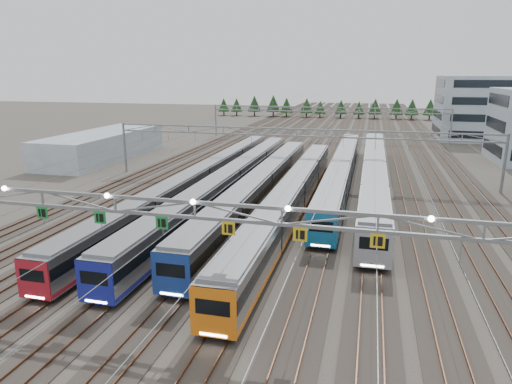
% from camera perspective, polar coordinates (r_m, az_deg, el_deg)
% --- Properties ---
extents(ground, '(400.00, 400.00, 0.00)m').
position_cam_1_polar(ground, '(31.89, -7.22, -14.88)').
color(ground, '#47423A').
rests_on(ground, ground).
extents(track_bed, '(54.00, 260.00, 5.42)m').
position_cam_1_polar(track_bed, '(126.97, 9.41, 8.02)').
color(track_bed, '#2D2823').
rests_on(track_bed, ground).
extents(train_a, '(2.61, 64.15, 3.40)m').
position_cam_1_polar(train_a, '(61.53, -6.92, 1.65)').
color(train_a, black).
rests_on(train_a, ground).
extents(train_b, '(2.78, 60.71, 3.62)m').
position_cam_1_polar(train_b, '(58.85, -3.28, 1.25)').
color(train_b, black).
rests_on(train_b, ground).
extents(train_c, '(2.90, 52.76, 3.78)m').
position_cam_1_polar(train_c, '(55.99, 0.57, 0.66)').
color(train_c, black).
rests_on(train_c, ground).
extents(train_d, '(2.88, 54.71, 3.76)m').
position_cam_1_polar(train_d, '(52.14, 4.57, -0.45)').
color(train_d, black).
rests_on(train_d, ground).
extents(train_e, '(2.88, 54.39, 3.76)m').
position_cam_1_polar(train_e, '(66.89, 10.66, 2.70)').
color(train_e, black).
rests_on(train_e, ground).
extents(train_f, '(3.06, 58.20, 3.98)m').
position_cam_1_polar(train_f, '(65.22, 14.52, 2.29)').
color(train_f, black).
rests_on(train_f, ground).
extents(gantry_near, '(56.36, 0.61, 8.08)m').
position_cam_1_polar(gantry_near, '(28.99, -7.83, -2.69)').
color(gantry_near, gray).
rests_on(gantry_near, ground).
extents(gantry_mid, '(56.36, 0.36, 8.00)m').
position_cam_1_polar(gantry_mid, '(67.21, 5.07, 6.64)').
color(gantry_mid, gray).
rests_on(gantry_mid, ground).
extents(gantry_far, '(56.36, 0.36, 8.00)m').
position_cam_1_polar(gantry_far, '(111.62, 8.83, 9.69)').
color(gantry_far, gray).
rests_on(gantry_far, ground).
extents(depot_bldg_north, '(22.00, 18.00, 15.09)m').
position_cam_1_polar(depot_bldg_north, '(124.74, 26.87, 9.35)').
color(depot_bldg_north, '#97A8B4').
rests_on(depot_bldg_north, ground).
extents(west_shed, '(10.00, 30.00, 4.95)m').
position_cam_1_polar(west_shed, '(90.99, -18.59, 5.53)').
color(west_shed, '#97A8B4').
rests_on(west_shed, ground).
extents(treeline, '(87.50, 5.60, 7.02)m').
position_cam_1_polar(treeline, '(169.43, 9.34, 10.56)').
color(treeline, '#332114').
rests_on(treeline, ground).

